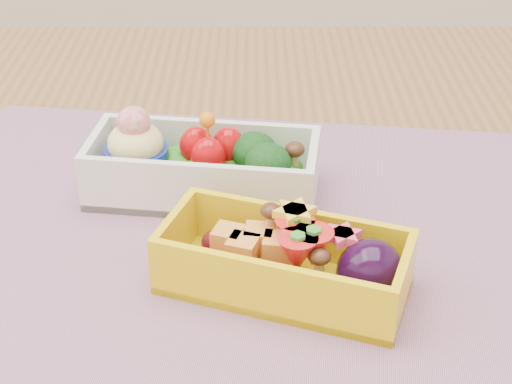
{
  "coord_description": "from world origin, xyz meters",
  "views": [
    {
      "loc": [
        -0.0,
        -0.49,
        1.07
      ],
      "look_at": [
        -0.0,
        -0.03,
        0.79
      ],
      "focal_mm": 56.4,
      "sensor_mm": 36.0,
      "label": 1
    }
  ],
  "objects_px": {
    "placemat": "(245,244)",
    "bento_white": "(202,167)",
    "bento_yellow": "(290,261)",
    "table": "(257,319)"
  },
  "relations": [
    {
      "from": "placemat",
      "to": "bento_white",
      "type": "xyz_separation_m",
      "value": [
        -0.03,
        0.06,
        0.02
      ]
    },
    {
      "from": "bento_yellow",
      "to": "bento_white",
      "type": "bearing_deg",
      "value": 137.16
    },
    {
      "from": "table",
      "to": "placemat",
      "type": "relative_size",
      "value": 2.43
    },
    {
      "from": "table",
      "to": "bento_white",
      "type": "xyz_separation_m",
      "value": [
        -0.04,
        0.03,
        0.12
      ]
    },
    {
      "from": "table",
      "to": "bento_white",
      "type": "distance_m",
      "value": 0.13
    },
    {
      "from": "table",
      "to": "placemat",
      "type": "xyz_separation_m",
      "value": [
        -0.01,
        -0.04,
        0.1
      ]
    },
    {
      "from": "bento_white",
      "to": "table",
      "type": "bearing_deg",
      "value": -24.05
    },
    {
      "from": "placemat",
      "to": "bento_white",
      "type": "distance_m",
      "value": 0.08
    },
    {
      "from": "table",
      "to": "placemat",
      "type": "distance_m",
      "value": 0.11
    },
    {
      "from": "placemat",
      "to": "bento_white",
      "type": "relative_size",
      "value": 2.8
    }
  ]
}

